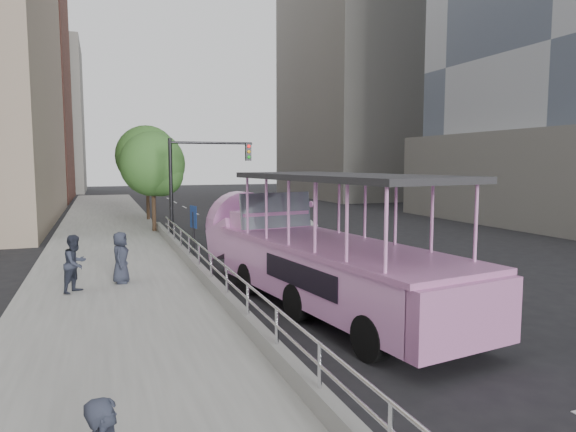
# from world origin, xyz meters

# --- Properties ---
(ground) EXTENTS (160.00, 160.00, 0.00)m
(ground) POSITION_xyz_m (0.00, 0.00, 0.00)
(ground) COLOR black
(sidewalk) EXTENTS (5.50, 80.00, 0.30)m
(sidewalk) POSITION_xyz_m (-5.75, 10.00, 0.15)
(sidewalk) COLOR #A2A29C
(sidewalk) RESTS_ON ground
(kerb_wall) EXTENTS (0.24, 30.00, 0.36)m
(kerb_wall) POSITION_xyz_m (-3.12, 2.00, 0.48)
(kerb_wall) COLOR gray
(kerb_wall) RESTS_ON sidewalk
(guardrail) EXTENTS (0.07, 22.00, 0.71)m
(guardrail) POSITION_xyz_m (-3.12, 2.00, 1.14)
(guardrail) COLOR silver
(guardrail) RESTS_ON kerb_wall
(duck_boat) EXTENTS (4.31, 11.53, 3.74)m
(duck_boat) POSITION_xyz_m (-0.50, 0.56, 1.39)
(duck_boat) COLOR black
(duck_boat) RESTS_ON ground
(car) EXTENTS (2.07, 4.09, 1.34)m
(car) POSITION_xyz_m (3.33, 11.23, 0.67)
(car) COLOR silver
(car) RESTS_ON ground
(pedestrian_mid) EXTENTS (1.00, 1.03, 1.68)m
(pedestrian_mid) POSITION_xyz_m (-6.87, 2.98, 1.14)
(pedestrian_mid) COLOR #272C3A
(pedestrian_mid) RESTS_ON sidewalk
(pedestrian_far) EXTENTS (0.69, 0.89, 1.60)m
(pedestrian_far) POSITION_xyz_m (-5.60, 3.73, 1.10)
(pedestrian_far) COLOR #272C3A
(pedestrian_far) RESTS_ON sidewalk
(parking_sign) EXTENTS (0.15, 0.55, 2.48)m
(parking_sign) POSITION_xyz_m (-2.99, 5.72, 1.58)
(parking_sign) COLOR black
(parking_sign) RESTS_ON ground
(traffic_signal) EXTENTS (4.20, 0.32, 5.20)m
(traffic_signal) POSITION_xyz_m (-1.70, 12.50, 3.50)
(traffic_signal) COLOR black
(traffic_signal) RESTS_ON ground
(street_tree_near) EXTENTS (3.52, 3.52, 5.72)m
(street_tree_near) POSITION_xyz_m (-3.30, 15.93, 3.82)
(street_tree_near) COLOR #352118
(street_tree_near) RESTS_ON ground
(street_tree_far) EXTENTS (3.97, 3.97, 6.45)m
(street_tree_far) POSITION_xyz_m (-3.10, 21.93, 4.31)
(street_tree_far) COLOR #352118
(street_tree_far) RESTS_ON ground
(midrise_stone_a) EXTENTS (20.00, 20.00, 32.00)m
(midrise_stone_a) POSITION_xyz_m (26.00, 42.00, 16.00)
(midrise_stone_a) COLOR slate
(midrise_stone_a) RESTS_ON ground
(midrise_stone_b) EXTENTS (16.00, 14.00, 20.00)m
(midrise_stone_b) POSITION_xyz_m (-16.00, 64.00, 10.00)
(midrise_stone_b) COLOR slate
(midrise_stone_b) RESTS_ON ground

